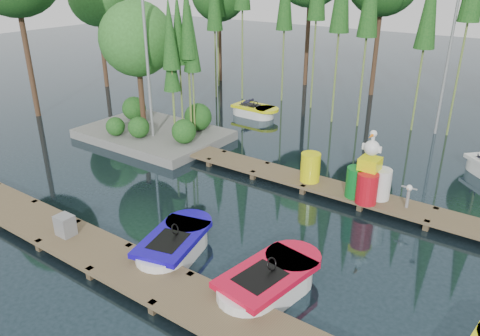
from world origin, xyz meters
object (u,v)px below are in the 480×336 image
Objects in this scene: utility_cabinet at (65,225)px; yellow_barrel at (310,167)px; island at (148,65)px; boat_red at (268,283)px; boat_yellow_far at (254,111)px; boat_blue at (174,246)px; drum_cluster at (368,180)px.

yellow_barrel is (3.79, 7.00, 0.21)m from utility_cabinet.
boat_red is (10.16, -6.37, -2.89)m from island.
island is at bearing 120.09° from utility_cabinet.
island is at bearing 174.56° from yellow_barrel.
yellow_barrel is (6.28, -5.91, 0.53)m from boat_yellow_far.
utility_cabinet is 7.96m from yellow_barrel.
boat_blue is 12.73m from boat_yellow_far.
utility_cabinet is (4.51, -7.79, -2.59)m from island.
island reaches higher than yellow_barrel.
yellow_barrel reaches higher than utility_cabinet.
boat_yellow_far is at bearing 68.49° from island.
utility_cabinet is at bearing -157.16° from boat_red.
boat_blue is at bearing -100.18° from yellow_barrel.
island is at bearing 174.77° from drum_cluster.
drum_cluster is at bearing -5.23° from island.
yellow_barrel reaches higher than boat_yellow_far.
boat_blue is 0.96× the size of boat_red.
island reaches higher than drum_cluster.
boat_red is 5.47m from drum_cluster.
boat_red is 5.83m from utility_cabinet.
boat_red is 14.09m from boat_yellow_far.
boat_red is (2.88, 0.09, 0.02)m from boat_blue.
yellow_barrel is at bearing 65.74° from boat_blue.
island reaches higher than boat_red.
island is 10.16m from boat_blue.
island is 12.34m from boat_red.
boat_yellow_far is (-8.15, 11.50, -0.02)m from boat_red.
boat_blue is (7.28, -6.47, -2.91)m from island.
island is 2.58× the size of boat_yellow_far.
island is at bearing 156.68° from boat_red.
boat_yellow_far is at bearing 100.35° from boat_blue.
boat_blue is at bearing -41.60° from island.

